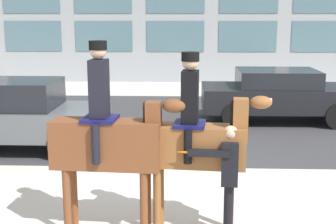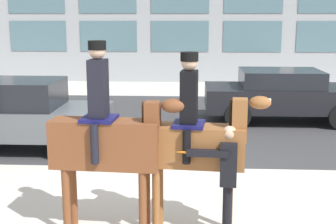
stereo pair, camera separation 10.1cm
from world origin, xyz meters
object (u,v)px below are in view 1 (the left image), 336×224
Objects in this scene: mounted_horse_lead at (108,139)px; street_car_far_lane at (279,94)px; pedestrian_bystander at (228,173)px; mounted_horse_companion at (197,141)px; street_car_near_lane at (18,114)px.

street_car_far_lane is (3.76, 7.24, -0.56)m from mounted_horse_lead.
pedestrian_bystander reaches higher than street_car_far_lane.
pedestrian_bystander is at bearing -19.07° from mounted_horse_companion.
mounted_horse_companion is at bearing -19.47° from pedestrian_bystander.
mounted_horse_companion is at bearing 5.87° from mounted_horse_lead.
mounted_horse_lead is 4.95m from street_car_near_lane.
street_car_near_lane is at bearing 139.68° from mounted_horse_companion.
street_car_far_lane is at bearing -101.27° from pedestrian_bystander.
mounted_horse_companion is 5.68m from street_car_near_lane.
pedestrian_bystander is at bearing -106.00° from street_car_far_lane.
street_car_near_lane is (-3.97, 4.03, -0.52)m from mounted_horse_companion.
mounted_horse_companion is 0.61m from pedestrian_bystander.
mounted_horse_companion reaches higher than pedestrian_bystander.
mounted_horse_lead reaches higher than mounted_horse_companion.
street_car_near_lane reaches higher than street_car_far_lane.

